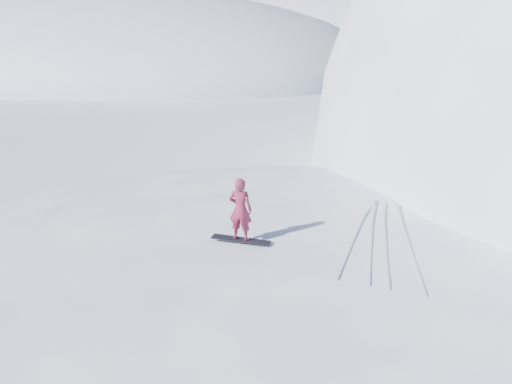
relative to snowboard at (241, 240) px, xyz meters
The scene contains 8 objects.
near_ridge 5.11m from the snowboard, ahead, with size 36.00×28.00×4.80m, color white.
far_ridge_a 88.09m from the snowboard, 139.09° to the left, with size 120.00×70.00×28.00m, color white.
far_ridge_c 113.73m from the snowboard, 108.75° to the left, with size 140.00×90.00×36.00m, color white.
wind_bumps 3.77m from the snowboard, ahead, with size 16.00×14.40×1.00m.
snowboard is the anchor object (origin of this frame).
snowboarder 0.90m from the snowboard, ahead, with size 0.65×0.42×1.77m, color maroon.
vapor_plume 62.58m from the snowboard, 138.52° to the left, with size 9.34×7.47×6.54m, color white.
board_tracks 3.96m from the snowboard, 29.96° to the left, with size 2.61×5.98×0.04m.
Camera 1 is at (2.29, -8.91, 8.22)m, focal length 35.00 mm.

